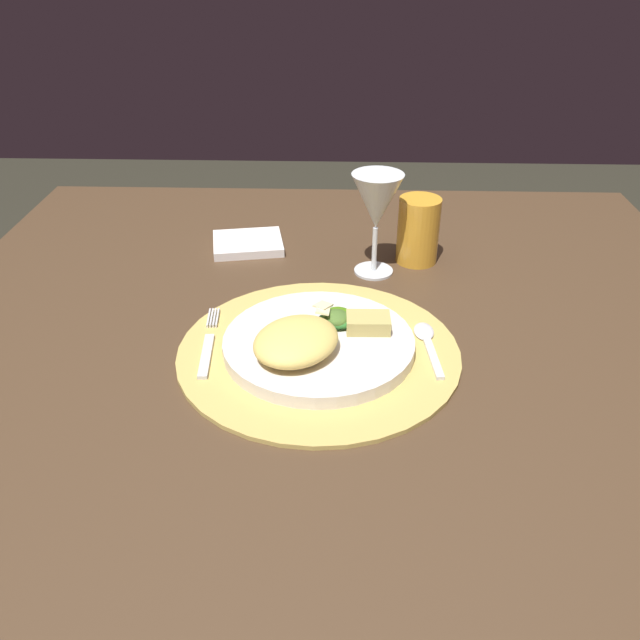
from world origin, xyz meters
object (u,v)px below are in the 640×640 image
at_px(dining_table, 330,402).
at_px(amber_tumbler, 418,230).
at_px(dinner_plate, 319,344).
at_px(spoon, 427,339).
at_px(wine_glass, 377,204).
at_px(fork, 208,345).
at_px(napkin, 248,243).

bearing_deg(dining_table, amber_tumbler, 53.90).
relative_size(dinner_plate, spoon, 1.92).
bearing_deg(spoon, dining_table, 153.08).
xyz_separation_m(dining_table, wine_glass, (0.06, 0.14, 0.27)).
distance_m(fork, napkin, 0.31).
relative_size(fork, napkin, 1.40).
distance_m(napkin, wine_glass, 0.25).
bearing_deg(napkin, amber_tumbler, -8.38).
distance_m(dining_table, dinner_plate, 0.19).
distance_m(spoon, amber_tumbler, 0.25).
relative_size(dining_table, wine_glass, 7.27).
bearing_deg(spoon, fork, -175.63).
relative_size(dining_table, fork, 7.21).
relative_size(spoon, wine_glass, 0.79).
height_order(dining_table, amber_tumbler, amber_tumbler).
height_order(dinner_plate, wine_glass, wine_glass).
relative_size(fork, spoon, 1.27).
bearing_deg(dinner_plate, amber_tumbler, 61.40).
height_order(fork, napkin, napkin).
xyz_separation_m(fork, napkin, (0.01, 0.31, -0.00)).
bearing_deg(dining_table, dinner_plate, -99.10).
bearing_deg(wine_glass, dinner_plate, -108.87).
bearing_deg(amber_tumbler, dinner_plate, -118.60).
xyz_separation_m(spoon, amber_tumbler, (0.01, 0.25, 0.05)).
xyz_separation_m(wine_glass, amber_tumbler, (0.07, 0.04, -0.06)).
height_order(dinner_plate, amber_tumbler, amber_tumbler).
distance_m(dinner_plate, amber_tumbler, 0.32).
height_order(dining_table, wine_glass, wine_glass).
distance_m(dining_table, wine_glass, 0.31).
height_order(dinner_plate, napkin, dinner_plate).
bearing_deg(dinner_plate, spoon, 9.92).
relative_size(fork, amber_tumbler, 1.52).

